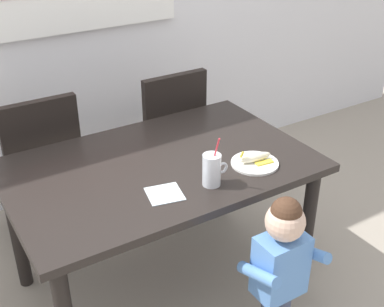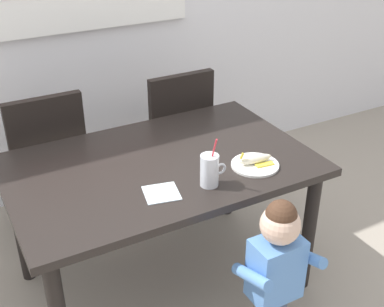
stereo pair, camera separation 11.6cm
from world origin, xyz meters
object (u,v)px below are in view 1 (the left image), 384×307
toddler_standing (281,259)px  snack_plate (255,163)px  dining_chair_left (41,162)px  peeled_banana (256,158)px  paper_napkin (165,194)px  dining_table (161,180)px  milk_cup (212,171)px  dining_chair_right (167,132)px

toddler_standing → snack_plate: size_ratio=3.64×
dining_chair_left → peeled_banana: (0.79, -0.95, 0.25)m
dining_chair_left → paper_napkin: size_ratio=6.40×
toddler_standing → snack_plate: 0.49m
dining_chair_left → toddler_standing: bearing=115.1°
dining_chair_left → dining_table: bearing=119.7°
snack_plate → paper_napkin: bearing=-179.8°
dining_table → milk_cup: size_ratio=5.92×
snack_plate → peeled_banana: 0.03m
dining_chair_right → snack_plate: size_ratio=4.17×
toddler_standing → dining_table: bearing=109.6°
dining_table → toddler_standing: toddler_standing is taller
dining_chair_left → milk_cup: size_ratio=3.87×
toddler_standing → paper_napkin: bearing=131.1°
peeled_banana → paper_napkin: peeled_banana is taller
dining_chair_right → toddler_standing: dining_chair_right is taller
milk_cup → peeled_banana: 0.29m
dining_chair_left → toddler_standing: dining_chair_left is taller
dining_table → dining_chair_left: 0.82m
dining_chair_right → paper_napkin: 1.08m
dining_chair_left → paper_napkin: dining_chair_left is taller
milk_cup → paper_napkin: milk_cup is taller
dining_chair_left → paper_napkin: (0.29, -0.96, 0.22)m
dining_chair_right → toddler_standing: size_ratio=1.15×
paper_napkin → toddler_standing: bearing=-48.9°
dining_table → toddler_standing: (0.23, -0.65, -0.14)m
paper_napkin → dining_table: bearing=65.6°
snack_plate → peeled_banana: size_ratio=1.32×
peeled_banana → snack_plate: bearing=-143.3°
dining_chair_left → dining_chair_right: same height
milk_cup → dining_table: bearing=109.9°
dining_table → peeled_banana: size_ratio=8.44×
snack_plate → paper_napkin: snack_plate is taller
peeled_banana → milk_cup: bearing=-170.7°
dining_chair_right → toddler_standing: bearing=82.5°
milk_cup → snack_plate: bearing=8.3°
dining_table → toddler_standing: bearing=-70.4°
milk_cup → snack_plate: (0.28, 0.04, -0.06)m
dining_chair_right → snack_plate: bearing=88.5°
dining_chair_left → dining_chair_right: 0.81m
dining_chair_left → snack_plate: 1.26m
snack_plate → milk_cup: bearing=-171.7°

